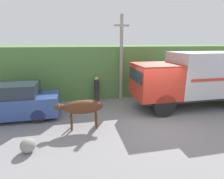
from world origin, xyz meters
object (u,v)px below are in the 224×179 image
(brown_cow, at_px, (82,107))
(roadside_rock, at_px, (28,145))
(utility_pole, at_px, (121,57))
(parked_suv, at_px, (8,102))
(pedestrian_on_hill, at_px, (97,88))
(cargo_truck, at_px, (200,77))

(brown_cow, relative_size, roadside_rock, 4.12)
(utility_pole, bearing_deg, brown_cow, -126.61)
(parked_suv, xyz_separation_m, roadside_rock, (1.53, -3.11, -0.60))
(pedestrian_on_hill, xyz_separation_m, roadside_rock, (-2.98, -4.85, -0.63))
(roadside_rock, bearing_deg, parked_suv, 116.22)
(cargo_truck, relative_size, parked_suv, 1.55)
(cargo_truck, bearing_deg, brown_cow, -168.02)
(brown_cow, xyz_separation_m, utility_pole, (2.64, 3.56, 1.80))
(brown_cow, height_order, parked_suv, parked_suv)
(cargo_truck, height_order, roadside_rock, cargo_truck)
(pedestrian_on_hill, relative_size, roadside_rock, 3.17)
(pedestrian_on_hill, xyz_separation_m, utility_pole, (1.60, 0.12, 1.88))
(brown_cow, bearing_deg, pedestrian_on_hill, 63.39)
(pedestrian_on_hill, height_order, roadside_rock, pedestrian_on_hill)
(brown_cow, xyz_separation_m, roadside_rock, (-1.94, -1.42, -0.71))
(brown_cow, height_order, roadside_rock, brown_cow)
(brown_cow, relative_size, parked_suv, 0.43)
(utility_pole, height_order, roadside_rock, utility_pole)
(utility_pole, bearing_deg, pedestrian_on_hill, -175.59)
(brown_cow, xyz_separation_m, parked_suv, (-3.47, 1.69, -0.11))
(parked_suv, bearing_deg, brown_cow, -27.33)
(utility_pole, bearing_deg, parked_suv, -163.04)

